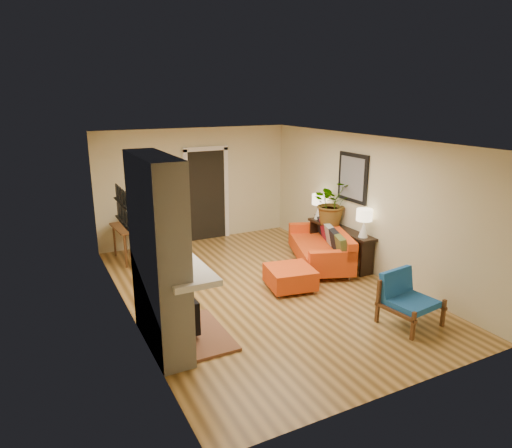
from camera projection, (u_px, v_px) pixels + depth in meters
The scene contains 10 objects.
room_shell at pixel (231, 190), 10.21m from camera, with size 6.50×6.50×6.50m.
fireplace at pixel (162, 259), 5.95m from camera, with size 1.09×1.68×2.60m.
sofa at pixel (323, 247), 9.18m from camera, with size 1.54×2.23×0.81m.
ottoman at pixel (290, 277), 8.01m from camera, with size 0.90×0.90×0.39m.
blue_chair at pixel (406, 296), 6.79m from camera, with size 0.83×0.82×0.78m.
dining_table at pixel (135, 232), 9.39m from camera, with size 0.77×1.65×0.88m.
console_table at pixel (340, 235), 9.21m from camera, with size 0.34×1.85×0.72m.
lamp_near at pixel (364, 220), 8.49m from camera, with size 0.30×0.30×0.54m.
lamp_far at pixel (319, 204), 9.75m from camera, with size 0.30×0.30×0.54m.
houseplant at pixel (332, 202), 9.29m from camera, with size 0.84×0.73×0.93m, color #1E5919.
Camera 1 is at (-3.45, -6.55, 3.30)m, focal length 32.00 mm.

